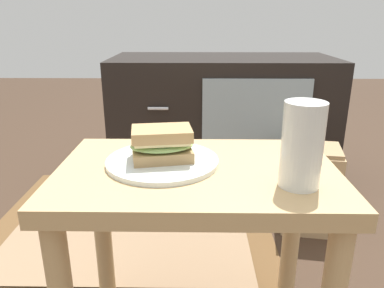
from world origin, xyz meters
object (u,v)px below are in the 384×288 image
Objects in this scene: tv_cabinet at (221,122)px; paper_bag at (308,189)px; plate at (160,161)px; sandwich_front at (160,144)px; beer_glass at (299,147)px.

tv_cabinet is 2.96× the size of paper_bag.
plate is at bearing -101.15° from tv_cabinet.
sandwich_front is 0.77m from paper_bag.
tv_cabinet is 0.53m from paper_bag.
beer_glass reaches higher than plate.
tv_cabinet is 0.96m from plate.
tv_cabinet is 4.16× the size of plate.
plate is 1.51× the size of beer_glass.
tv_cabinet is at bearing 93.89° from beer_glass.
beer_glass is at bearing -110.41° from paper_bag.
sandwich_front is 0.27m from beer_glass.
beer_glass reaches higher than tv_cabinet.
sandwich_front is 0.94× the size of beer_glass.
beer_glass is (0.25, -0.10, 0.07)m from plate.
beer_glass is at bearing -21.51° from plate.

